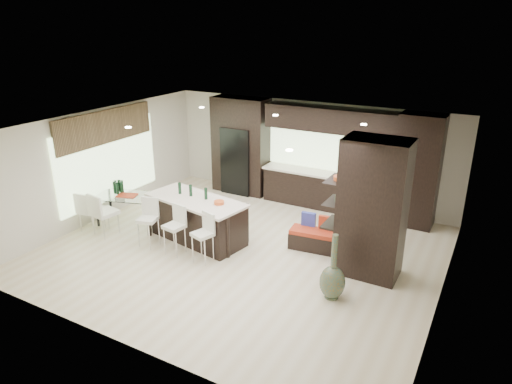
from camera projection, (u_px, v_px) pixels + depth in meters
The scene contains 22 objects.
ground at pixel (243, 250), 9.85m from camera, with size 8.00×8.00×0.00m, color beige.
back_wall at pixel (308, 152), 12.25m from camera, with size 8.00×0.02×2.70m, color beige.
left_wall at pixel (102, 164), 11.18m from camera, with size 0.02×7.00×2.70m, color beige.
right_wall at pixel (449, 233), 7.57m from camera, with size 0.02×7.00×2.70m, color beige.
ceiling at pixel (241, 127), 8.90m from camera, with size 8.00×7.00×0.02m, color white.
window_left at pixel (109, 162), 11.33m from camera, with size 0.04×3.20×1.90m, color #B2D199.
window_back at pixel (329, 148), 11.87m from camera, with size 3.40×0.04×1.20m, color #B2D199.
stone_accent at pixel (106, 127), 11.00m from camera, with size 0.08×3.00×0.80m, color brown.
ceiling_spots at pixel (248, 126), 9.11m from camera, with size 4.00×3.00×0.02m, color white.
back_cabinetry at pixel (321, 157), 11.75m from camera, with size 6.80×0.68×2.70m, color black.
refrigerator at pixel (240, 160), 12.93m from camera, with size 0.90×0.68×1.90m, color black.
partition_column at pixel (372, 209), 8.53m from camera, with size 1.20×0.80×2.70m, color black.
kitchen_island at pixel (197, 219), 10.21m from camera, with size 2.33×1.00×0.97m, color black.
stool_left at pixel (148, 228), 9.90m from camera, with size 0.39×0.39×0.88m, color silver.
stool_mid at pixel (175, 235), 9.58m from camera, with size 0.38×0.38×0.86m, color silver.
stool_right at pixel (203, 243), 9.27m from camera, with size 0.37×0.37×0.84m, color silver.
bench at pixel (316, 240), 9.82m from camera, with size 1.15×0.44×0.44m, color black.
floor_vase at pixel (333, 267), 7.96m from camera, with size 0.46×0.46×1.24m, color #45523B, non-canonical shape.
dining_table at pixel (129, 209), 11.09m from camera, with size 1.46×0.82×0.70m, color white.
chair_near at pixel (105, 215), 10.44m from camera, with size 0.51×0.51×0.94m, color silver.
chair_far at pixel (91, 212), 10.66m from camera, with size 0.48×0.48×0.89m, color silver.
chair_end at pixel (162, 215), 10.60m from camera, with size 0.46×0.46×0.84m, color silver.
Camera 1 is at (4.48, -7.55, 4.66)m, focal length 32.00 mm.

